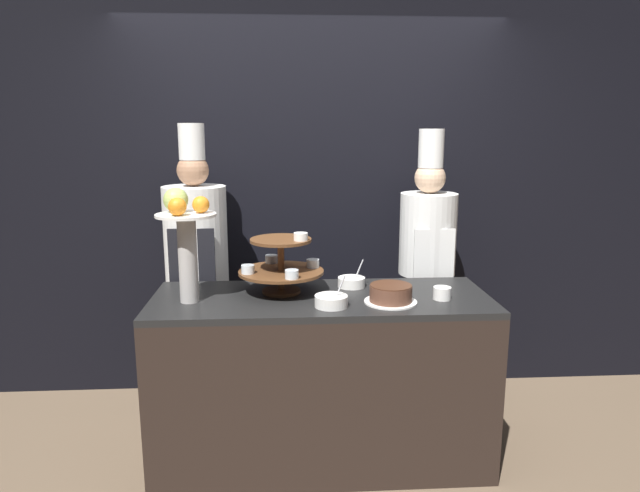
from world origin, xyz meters
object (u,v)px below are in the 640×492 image
object	(u,v)px
tiered_stand	(282,264)
cup_white	(442,293)
cake_round	(391,294)
chef_center_left	(427,260)
serving_bowl_near	(331,301)
chef_left	(197,261)
fruit_pedestal	(185,231)
serving_bowl_far	(351,282)

from	to	relation	value
tiered_stand	cup_white	xyz separation A→B (m)	(0.83, -0.18, -0.12)
cake_round	chef_center_left	distance (m)	0.79
cup_white	serving_bowl_near	world-z (taller)	serving_bowl_near
serving_bowl_near	chef_left	bearing A→B (deg)	135.66
fruit_pedestal	chef_left	world-z (taller)	chef_left
chef_left	serving_bowl_far	bearing A→B (deg)	-23.68
serving_bowl_far	chef_left	distance (m)	1.00
fruit_pedestal	chef_left	distance (m)	0.69
serving_bowl_far	chef_center_left	xyz separation A→B (m)	(0.53, 0.40, 0.02)
chef_center_left	cup_white	bearing A→B (deg)	-97.27
serving_bowl_near	cake_round	bearing A→B (deg)	8.94
fruit_pedestal	serving_bowl_near	bearing A→B (deg)	-10.58
serving_bowl_far	chef_left	bearing A→B (deg)	156.32
serving_bowl_far	chef_center_left	size ratio (longest dim) A/B	0.09
cup_white	chef_center_left	xyz separation A→B (m)	(0.08, 0.67, 0.02)
cake_round	cup_white	bearing A→B (deg)	8.00
fruit_pedestal	chef_center_left	world-z (taller)	chef_center_left
serving_bowl_near	chef_center_left	distance (m)	1.01
cup_white	tiered_stand	bearing A→B (deg)	167.98
serving_bowl_near	serving_bowl_far	distance (m)	0.38
chef_center_left	cake_round	bearing A→B (deg)	-117.17
serving_bowl_far	serving_bowl_near	bearing A→B (deg)	-111.97
cake_round	cup_white	distance (m)	0.28
cake_round	serving_bowl_far	size ratio (longest dim) A/B	1.72
tiered_stand	cake_round	xyz separation A→B (m)	(0.55, -0.22, -0.11)
serving_bowl_far	fruit_pedestal	bearing A→B (deg)	-165.95
fruit_pedestal	serving_bowl_far	bearing A→B (deg)	14.05
cake_round	tiered_stand	bearing A→B (deg)	158.71
tiered_stand	fruit_pedestal	bearing A→B (deg)	-165.03
serving_bowl_near	serving_bowl_far	size ratio (longest dim) A/B	1.06
tiered_stand	chef_center_left	world-z (taller)	chef_center_left
chef_center_left	fruit_pedestal	bearing A→B (deg)	-156.11
cake_round	chef_left	size ratio (longest dim) A/B	0.15
tiered_stand	cake_round	world-z (taller)	tiered_stand
tiered_stand	serving_bowl_far	distance (m)	0.42
cup_white	chef_center_left	size ratio (longest dim) A/B	0.05
cake_round	cup_white	size ratio (longest dim) A/B	2.93
fruit_pedestal	chef_center_left	size ratio (longest dim) A/B	0.32
tiered_stand	cup_white	bearing A→B (deg)	-12.02
chef_left	cup_white	bearing A→B (deg)	-26.17
cup_white	cake_round	bearing A→B (deg)	-172.00
tiered_stand	cup_white	world-z (taller)	tiered_stand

